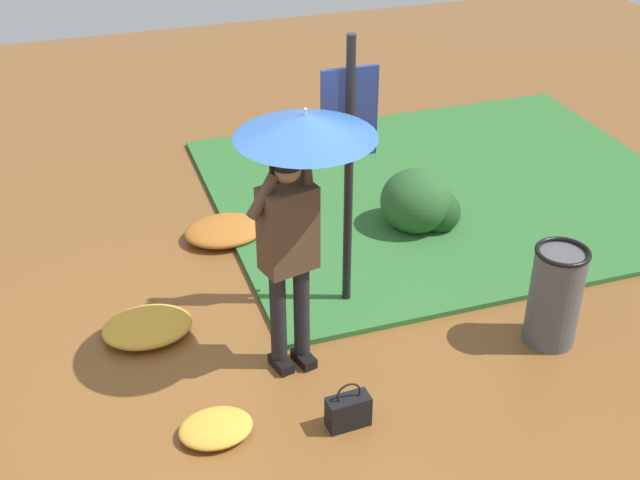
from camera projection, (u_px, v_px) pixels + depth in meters
name	position (u px, v px, depth m)	size (l,w,h in m)	color
ground_plane	(272.00, 388.00, 6.04)	(18.00, 18.00, 0.00)	brown
grass_verge	(448.00, 189.00, 8.66)	(4.80, 4.00, 0.05)	#2D662D
person_with_umbrella	(298.00, 178.00, 5.52)	(0.96, 0.96, 2.04)	black
info_sign_post	(349.00, 145.00, 6.22)	(0.44, 0.07, 2.30)	black
handbag	(348.00, 411.00, 5.65)	(0.31, 0.16, 0.37)	black
trash_bin	(555.00, 296.00, 6.31)	(0.42, 0.42, 0.83)	#4C4C51
shrub_cluster	(420.00, 203.00, 7.85)	(0.75, 0.68, 0.61)	#285628
leaf_pile_near_person	(225.00, 230.00, 7.81)	(0.76, 0.61, 0.17)	#A86023
leaf_pile_by_bench	(147.00, 327.00, 6.54)	(0.71, 0.57, 0.16)	gold
leaf_pile_far_path	(216.00, 428.00, 5.61)	(0.51, 0.41, 0.11)	gold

